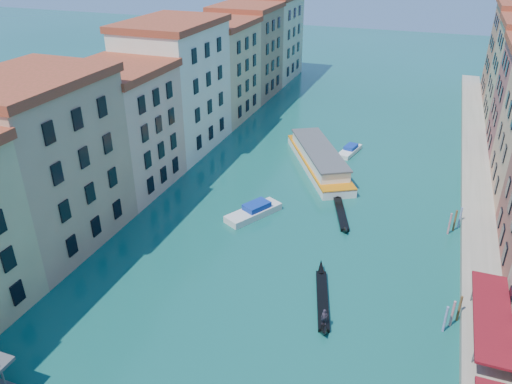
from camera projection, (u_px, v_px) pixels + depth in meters
left_bank_palazzos at (156, 102)px, 77.02m from camera, size 12.80×128.40×21.00m
quay at (477, 205)px, 66.89m from camera, size 4.00×140.00×1.00m
vaporetto_far at (319, 159)px, 78.23m from camera, size 15.09×21.37×3.24m
gondola_fore at (322, 298)px, 50.14m from camera, size 3.98×11.60×2.35m
gondola_far at (341, 211)px, 65.85m from camera, size 4.54×11.28×1.65m
motorboat_mid at (254, 211)px, 65.22m from camera, size 6.03×8.23×1.66m
motorboat_far at (350, 150)px, 83.70m from camera, size 3.24×6.53×1.30m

